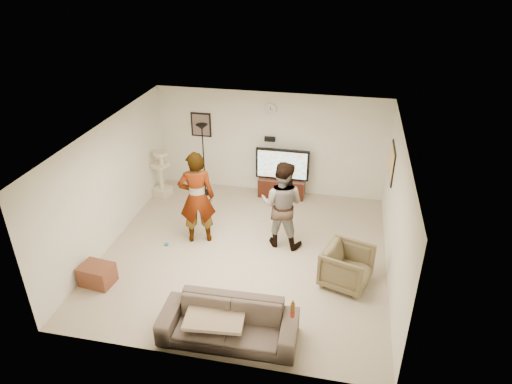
% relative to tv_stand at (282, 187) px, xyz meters
% --- Properties ---
extents(floor, '(5.50, 5.50, 0.02)m').
position_rel_tv_stand_xyz_m(floor, '(-0.34, -2.50, -0.24)').
color(floor, tan).
rests_on(floor, ground).
extents(ceiling, '(5.50, 5.50, 0.02)m').
position_rel_tv_stand_xyz_m(ceiling, '(-0.34, -2.50, 2.28)').
color(ceiling, white).
rests_on(ceiling, wall_back).
extents(wall_back, '(5.50, 0.04, 2.50)m').
position_rel_tv_stand_xyz_m(wall_back, '(-0.34, 0.25, 1.02)').
color(wall_back, white).
rests_on(wall_back, floor).
extents(wall_front, '(5.50, 0.04, 2.50)m').
position_rel_tv_stand_xyz_m(wall_front, '(-0.34, -5.25, 1.02)').
color(wall_front, white).
rests_on(wall_front, floor).
extents(wall_left, '(0.04, 5.50, 2.50)m').
position_rel_tv_stand_xyz_m(wall_left, '(-3.09, -2.50, 1.02)').
color(wall_left, white).
rests_on(wall_left, floor).
extents(wall_right, '(0.04, 5.50, 2.50)m').
position_rel_tv_stand_xyz_m(wall_right, '(2.41, -2.50, 1.02)').
color(wall_right, white).
rests_on(wall_right, floor).
extents(wall_clock, '(0.26, 0.04, 0.26)m').
position_rel_tv_stand_xyz_m(wall_clock, '(-0.34, 0.22, 1.87)').
color(wall_clock, white).
rests_on(wall_clock, wall_back).
extents(wall_speaker, '(0.25, 0.10, 0.10)m').
position_rel_tv_stand_xyz_m(wall_speaker, '(-0.34, 0.19, 1.15)').
color(wall_speaker, black).
rests_on(wall_speaker, wall_back).
extents(picture_back, '(0.42, 0.03, 0.52)m').
position_rel_tv_stand_xyz_m(picture_back, '(-2.04, 0.23, 1.37)').
color(picture_back, brown).
rests_on(picture_back, wall_back).
extents(picture_right, '(0.03, 0.78, 0.62)m').
position_rel_tv_stand_xyz_m(picture_right, '(2.39, -0.90, 1.27)').
color(picture_right, '#FBB469').
rests_on(picture_right, wall_right).
extents(tv_stand, '(1.11, 0.45, 0.46)m').
position_rel_tv_stand_xyz_m(tv_stand, '(0.00, 0.00, 0.00)').
color(tv_stand, black).
rests_on(tv_stand, floor).
extents(console_box, '(0.40, 0.30, 0.07)m').
position_rel_tv_stand_xyz_m(console_box, '(-0.00, -0.40, -0.20)').
color(console_box, '#BBBBC1').
rests_on(console_box, floor).
extents(tv, '(1.27, 0.08, 0.76)m').
position_rel_tv_stand_xyz_m(tv, '(0.00, 0.00, 0.61)').
color(tv, black).
rests_on(tv, tv_stand).
extents(tv_screen, '(1.17, 0.01, 0.66)m').
position_rel_tv_stand_xyz_m(tv_screen, '(0.00, -0.04, 0.61)').
color(tv_screen, '#48C7E6').
rests_on(tv_screen, tv).
extents(floor_lamp, '(0.32, 0.32, 1.78)m').
position_rel_tv_stand_xyz_m(floor_lamp, '(-1.87, -0.26, 0.66)').
color(floor_lamp, black).
rests_on(floor_lamp, floor).
extents(cat_tree, '(0.47, 0.47, 1.18)m').
position_rel_tv_stand_xyz_m(cat_tree, '(-2.87, -0.56, 0.36)').
color(cat_tree, beige).
rests_on(cat_tree, floor).
extents(person_left, '(0.83, 0.68, 1.98)m').
position_rel_tv_stand_xyz_m(person_left, '(-1.38, -2.25, 0.76)').
color(person_left, '#ADADAD').
rests_on(person_left, floor).
extents(person_right, '(0.97, 0.81, 1.82)m').
position_rel_tv_stand_xyz_m(person_right, '(0.30, -2.03, 0.68)').
color(person_right, '#4954A3').
rests_on(person_right, floor).
extents(sofa, '(2.14, 0.88, 0.62)m').
position_rel_tv_stand_xyz_m(sofa, '(-0.09, -4.77, 0.08)').
color(sofa, '#4D4038').
rests_on(sofa, floor).
extents(throw_blanket, '(0.96, 0.78, 0.06)m').
position_rel_tv_stand_xyz_m(throw_blanket, '(-0.29, -4.77, 0.19)').
color(throw_blanket, tan).
rests_on(throw_blanket, sofa).
extents(beer_bottle, '(0.06, 0.06, 0.25)m').
position_rel_tv_stand_xyz_m(beer_bottle, '(0.89, -4.77, 0.51)').
color(beer_bottle, '#5E340A').
rests_on(beer_bottle, sofa).
extents(armchair, '(1.02, 1.01, 0.75)m').
position_rel_tv_stand_xyz_m(armchair, '(1.65, -3.07, 0.14)').
color(armchair, brown).
rests_on(armchair, floor).
extents(side_table, '(0.62, 0.49, 0.38)m').
position_rel_tv_stand_xyz_m(side_table, '(-2.74, -3.97, -0.04)').
color(side_table, '#5B2D1C').
rests_on(side_table, floor).
extents(toy_ball, '(0.08, 0.08, 0.08)m').
position_rel_tv_stand_xyz_m(toy_ball, '(-1.97, -2.61, -0.19)').
color(toy_ball, '#0B7796').
rests_on(toy_ball, floor).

